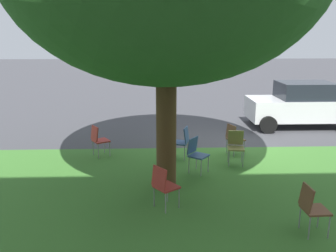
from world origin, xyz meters
TOP-DOWN VIEW (x-y plane):
  - ground at (0.00, 0.00)m, footprint 80.00×80.00m
  - grass_verge at (0.00, 3.20)m, footprint 48.00×6.00m
  - chair_0 at (2.05, 4.04)m, footprint 0.58×0.58m
  - chair_1 at (3.78, 0.85)m, footprint 0.58×0.57m
  - chair_2 at (1.20, 2.14)m, footprint 0.58×0.58m
  - chair_3 at (1.46, 1.09)m, footprint 0.52×0.52m
  - chair_4 at (-0.00, 0.85)m, footprint 0.55×0.54m
  - chair_5 at (0.09, 1.56)m, footprint 0.47×0.47m
  - chair_6 at (-0.43, 5.05)m, footprint 0.44×0.44m
  - parked_car at (-3.12, -2.23)m, footprint 3.70×1.92m

SIDE VIEW (x-z plane):
  - ground at x=0.00m, z-range 0.00..0.00m
  - grass_verge at x=0.00m, z-range 0.00..0.01m
  - chair_0 at x=2.05m, z-range 0.08..0.96m
  - chair_1 at x=3.78m, z-range 0.08..0.96m
  - chair_2 at x=1.20m, z-range 0.08..0.96m
  - chair_3 at x=1.46m, z-range 0.08..0.96m
  - chair_4 at x=0.00m, z-range 0.08..0.96m
  - chair_5 at x=0.09m, z-range 0.08..0.96m
  - chair_6 at x=-0.43m, z-range 0.08..0.96m
  - parked_car at x=-3.12m, z-range 0.01..1.66m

